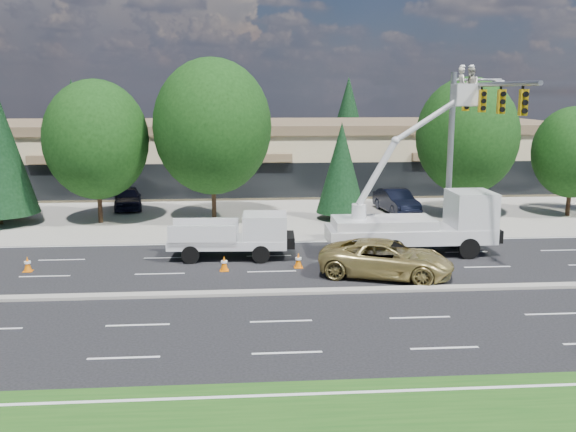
{
  "coord_description": "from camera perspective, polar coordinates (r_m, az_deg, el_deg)",
  "views": [
    {
      "loc": [
        -1.4,
        -24.67,
        7.98
      ],
      "look_at": [
        0.79,
        3.96,
        2.4
      ],
      "focal_mm": 40.0,
      "sensor_mm": 36.0,
      "label": 1
    }
  ],
  "objects": [
    {
      "name": "strip_mall",
      "position": [
        54.9,
        -2.92,
        5.6
      ],
      "size": [
        50.4,
        15.4,
        5.5
      ],
      "color": "tan",
      "rests_on": "ground"
    },
    {
      "name": "traffic_cone_a",
      "position": [
        31.26,
        -22.14,
        -3.98
      ],
      "size": [
        0.4,
        0.4,
        0.7
      ],
      "color": "orange",
      "rests_on": "ground"
    },
    {
      "name": "parked_car_west",
      "position": [
        45.65,
        -14.07,
        1.59
      ],
      "size": [
        2.55,
        4.79,
        1.55
      ],
      "primitive_type": "imported",
      "rotation": [
        0.0,
        0.0,
        0.17
      ],
      "color": "black",
      "rests_on": "ground"
    },
    {
      "name": "tree_back_d",
      "position": [
        70.71,
        15.11,
        8.45
      ],
      "size": [
        5.01,
        5.01,
        9.87
      ],
      "color": "#332114",
      "rests_on": "ground"
    },
    {
      "name": "traffic_cone_c",
      "position": [
        29.61,
        0.92,
        -3.96
      ],
      "size": [
        0.4,
        0.4,
        0.7
      ],
      "color": "orange",
      "rests_on": "ground"
    },
    {
      "name": "tree_front_g",
      "position": [
        45.24,
        23.98,
        5.19
      ],
      "size": [
        5.1,
        5.1,
        7.08
      ],
      "color": "#332114",
      "rests_on": "ground"
    },
    {
      "name": "tree_front_e",
      "position": [
        40.46,
        4.76,
        4.3
      ],
      "size": [
        3.11,
        3.11,
        6.13
      ],
      "color": "#332114",
      "rests_on": "ground"
    },
    {
      "name": "tree_back_b",
      "position": [
        66.76,
        -6.7,
        9.04
      ],
      "size": [
        5.47,
        5.47,
        10.78
      ],
      "color": "#332114",
      "rests_on": "ground"
    },
    {
      "name": "road_median",
      "position": [
        25.95,
        -1.08,
        -6.78
      ],
      "size": [
        120.0,
        0.55,
        0.12
      ],
      "primitive_type": "cube",
      "color": "gray",
      "rests_on": "ground"
    },
    {
      "name": "tree_front_f",
      "position": [
        42.29,
        15.65,
        6.86
      ],
      "size": [
        6.43,
        6.43,
        8.92
      ],
      "color": "#332114",
      "rests_on": "ground"
    },
    {
      "name": "signal_mast",
      "position": [
        33.77,
        15.54,
        7.34
      ],
      "size": [
        2.76,
        10.16,
        9.0
      ],
      "color": "gray",
      "rests_on": "ground"
    },
    {
      "name": "bucket_truck",
      "position": [
        32.48,
        12.13,
        0.09
      ],
      "size": [
        8.24,
        2.68,
        9.24
      ],
      "rotation": [
        0.0,
        0.0,
        -0.0
      ],
      "color": "silver",
      "rests_on": "ground"
    },
    {
      "name": "concrete_apron",
      "position": [
        45.4,
        -2.55,
        0.87
      ],
      "size": [
        140.0,
        22.0,
        0.01
      ],
      "primitive_type": "cube",
      "color": "gray",
      "rests_on": "ground"
    },
    {
      "name": "traffic_cone_b",
      "position": [
        29.21,
        -5.7,
        -4.22
      ],
      "size": [
        0.4,
        0.4,
        0.7
      ],
      "color": "orange",
      "rests_on": "ground"
    },
    {
      "name": "utility_pickup",
      "position": [
        31.24,
        -4.59,
        -2.14
      ],
      "size": [
        5.79,
        2.49,
        2.18
      ],
      "rotation": [
        0.0,
        0.0,
        -0.05
      ],
      "color": "silver",
      "rests_on": "ground"
    },
    {
      "name": "minivan",
      "position": [
        28.39,
        8.74,
        -3.77
      ],
      "size": [
        6.35,
        4.48,
        1.61
      ],
      "primitive_type": "imported",
      "rotation": [
        0.0,
        0.0,
        1.22
      ],
      "color": "tan",
      "rests_on": "ground"
    },
    {
      "name": "tree_front_c",
      "position": [
        40.69,
        -16.68,
        6.52
      ],
      "size": [
        6.31,
        6.31,
        8.76
      ],
      "color": "#332114",
      "rests_on": "ground"
    },
    {
      "name": "ground",
      "position": [
        25.97,
        -1.08,
        -6.9
      ],
      "size": [
        140.0,
        140.0,
        0.0
      ],
      "primitive_type": "plane",
      "color": "black",
      "rests_on": "ground"
    },
    {
      "name": "tree_back_a",
      "position": [
        68.77,
        -18.53,
        7.91
      ],
      "size": [
        4.68,
        4.68,
        9.22
      ],
      "color": "#332114",
      "rests_on": "ground"
    },
    {
      "name": "tree_back_c",
      "position": [
        67.7,
        5.37,
        8.52
      ],
      "size": [
        4.82,
        4.82,
        9.51
      ],
      "color": "#332114",
      "rests_on": "ground"
    },
    {
      "name": "tree_front_d",
      "position": [
        39.76,
        -6.75,
        7.9
      ],
      "size": [
        7.24,
        7.24,
        10.05
      ],
      "color": "#332114",
      "rests_on": "ground"
    },
    {
      "name": "parked_car_east",
      "position": [
        43.44,
        9.61,
        1.32
      ],
      "size": [
        2.36,
        4.98,
        1.58
      ],
      "primitive_type": "imported",
      "rotation": [
        0.0,
        0.0,
        0.15
      ],
      "color": "black",
      "rests_on": "ground"
    }
  ]
}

